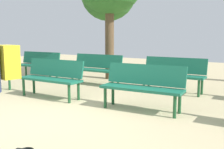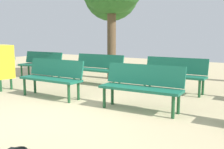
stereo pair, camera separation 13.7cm
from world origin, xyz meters
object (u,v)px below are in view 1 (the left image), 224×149
object	(u,v)px
bench_r0_c1	(52,76)
bench_r1_c0	(39,63)
bench_r0_c2	(143,84)
bench_r1_c1	(96,67)
bench_r1_c2	(173,72)

from	to	relation	value
bench_r0_c1	bench_r1_c0	world-z (taller)	same
bench_r0_c1	bench_r0_c2	distance (m)	2.26
bench_r0_c1	bench_r1_c0	xyz separation A→B (m)	(-2.44, 1.77, 0.00)
bench_r1_c0	bench_r1_c1	xyz separation A→B (m)	(2.30, 0.14, 0.00)
bench_r0_c1	bench_r1_c1	bearing A→B (deg)	92.08
bench_r1_c2	bench_r0_c2	bearing A→B (deg)	-89.17
bench_r0_c1	bench_r1_c0	distance (m)	3.02
bench_r1_c2	bench_r0_c1	bearing A→B (deg)	-137.94
bench_r0_c2	bench_r1_c2	size ratio (longest dim) A/B	1.01
bench_r0_c2	bench_r1_c1	distance (m)	2.94
bench_r0_c1	bench_r1_c1	distance (m)	1.91
bench_r0_c1	bench_r1_c1	xyz separation A→B (m)	(-0.15, 1.91, 0.00)
bench_r1_c0	bench_r1_c2	xyz separation A→B (m)	(4.59, 0.33, 0.00)
bench_r0_c1	bench_r0_c2	size ratio (longest dim) A/B	0.99
bench_r0_c1	bench_r1_c0	size ratio (longest dim) A/B	0.99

